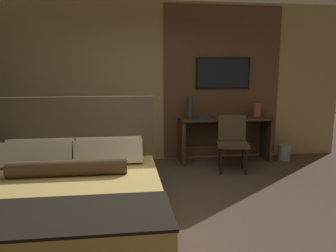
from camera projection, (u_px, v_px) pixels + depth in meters
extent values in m
plane|color=#4C3D33|center=(170.00, 222.00, 3.51)|extent=(16.00, 16.00, 0.00)
cube|color=tan|center=(150.00, 83.00, 5.82)|extent=(7.20, 0.06, 2.80)
cube|color=brown|center=(222.00, 82.00, 5.95)|extent=(2.13, 0.03, 2.70)
cube|color=#33281E|center=(65.00, 226.00, 3.20)|extent=(1.84, 2.03, 0.22)
cube|color=tan|center=(64.00, 201.00, 3.16)|extent=(1.89, 2.10, 0.29)
cube|color=black|center=(46.00, 216.00, 2.47)|extent=(1.91, 0.73, 0.02)
cube|color=brown|center=(78.00, 147.00, 4.18)|extent=(1.93, 0.08, 1.29)
cube|color=beige|center=(42.00, 150.00, 3.99)|extent=(0.80, 0.23, 0.31)
cube|color=beige|center=(110.00, 148.00, 4.09)|extent=(0.80, 0.23, 0.31)
cube|color=beige|center=(38.00, 154.00, 3.78)|extent=(0.80, 0.25, 0.32)
cube|color=beige|center=(109.00, 152.00, 3.89)|extent=(0.80, 0.25, 0.32)
cylinder|color=#4C3823|center=(68.00, 168.00, 3.44)|extent=(1.23, 0.17, 0.17)
cube|color=#422D1E|center=(226.00, 119.00, 5.79)|extent=(1.63, 0.49, 0.03)
cube|color=#422D1E|center=(182.00, 142.00, 5.75)|extent=(0.06, 0.44, 0.75)
cube|color=#422D1E|center=(267.00, 139.00, 5.95)|extent=(0.06, 0.44, 0.75)
cube|color=#422D1E|center=(221.00, 134.00, 6.06)|extent=(1.51, 0.02, 0.38)
cube|color=black|center=(223.00, 73.00, 5.89)|extent=(0.99, 0.04, 0.56)
cube|color=black|center=(223.00, 73.00, 5.87)|extent=(0.93, 0.01, 0.51)
cube|color=#4C3D2D|center=(233.00, 144.00, 5.24)|extent=(0.57, 0.56, 0.05)
cube|color=#4C3D2D|center=(232.00, 128.00, 5.40)|extent=(0.46, 0.20, 0.42)
cylinder|color=black|center=(221.00, 161.00, 5.11)|extent=(0.04, 0.04, 0.42)
cylinder|color=black|center=(246.00, 162.00, 5.08)|extent=(0.04, 0.04, 0.42)
cylinder|color=black|center=(219.00, 155.00, 5.48)|extent=(0.04, 0.04, 0.42)
cylinder|color=black|center=(243.00, 156.00, 5.44)|extent=(0.04, 0.04, 0.42)
cylinder|color=#333338|center=(190.00, 107.00, 5.67)|extent=(0.10, 0.10, 0.38)
cylinder|color=#B2563D|center=(257.00, 110.00, 5.93)|extent=(0.13, 0.13, 0.24)
cube|color=navy|center=(205.00, 117.00, 5.75)|extent=(0.26, 0.21, 0.03)
cylinder|color=gray|center=(284.00, 152.00, 5.97)|extent=(0.22, 0.22, 0.28)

